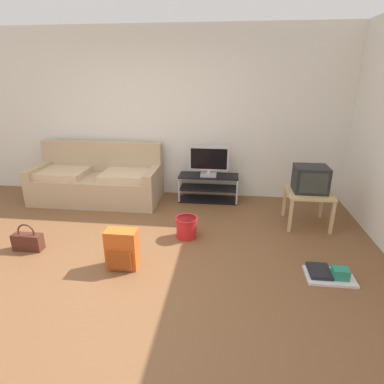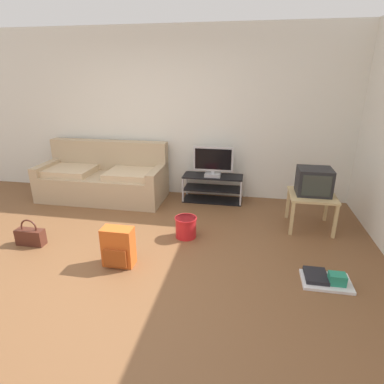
{
  "view_description": "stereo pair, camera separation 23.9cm",
  "coord_description": "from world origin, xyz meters",
  "px_view_note": "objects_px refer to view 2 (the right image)",
  "views": [
    {
      "loc": [
        1.14,
        -2.83,
        1.97
      ],
      "look_at": [
        0.69,
        0.98,
        0.55
      ],
      "focal_mm": 29.83,
      "sensor_mm": 36.0,
      "label": 1
    },
    {
      "loc": [
        1.38,
        -2.8,
        1.97
      ],
      "look_at": [
        0.69,
        0.98,
        0.55
      ],
      "focal_mm": 29.83,
      "sensor_mm": 36.0,
      "label": 2
    }
  ],
  "objects_px": {
    "crt_tv": "(314,181)",
    "floor_tray": "(326,279)",
    "handbag": "(30,236)",
    "tv_stand": "(213,188)",
    "side_table": "(312,199)",
    "backpack": "(118,247)",
    "cleaning_bucket": "(186,226)",
    "flat_tv": "(213,162)",
    "couch": "(104,179)"
  },
  "relations": [
    {
      "from": "couch",
      "to": "cleaning_bucket",
      "type": "distance_m",
      "value": 2.01
    },
    {
      "from": "side_table",
      "to": "backpack",
      "type": "xyz_separation_m",
      "value": [
        -2.2,
        -1.33,
        -0.2
      ]
    },
    {
      "from": "tv_stand",
      "to": "crt_tv",
      "type": "distance_m",
      "value": 1.65
    },
    {
      "from": "crt_tv",
      "to": "floor_tray",
      "type": "distance_m",
      "value": 1.43
    },
    {
      "from": "couch",
      "to": "floor_tray",
      "type": "distance_m",
      "value": 3.72
    },
    {
      "from": "tv_stand",
      "to": "backpack",
      "type": "distance_m",
      "value": 2.22
    },
    {
      "from": "couch",
      "to": "side_table",
      "type": "height_order",
      "value": "couch"
    },
    {
      "from": "couch",
      "to": "cleaning_bucket",
      "type": "bearing_deg",
      "value": -35.08
    },
    {
      "from": "flat_tv",
      "to": "cleaning_bucket",
      "type": "height_order",
      "value": "flat_tv"
    },
    {
      "from": "side_table",
      "to": "floor_tray",
      "type": "xyz_separation_m",
      "value": [
        -0.02,
        -1.27,
        -0.38
      ]
    },
    {
      "from": "handbag",
      "to": "cleaning_bucket",
      "type": "xyz_separation_m",
      "value": [
        1.84,
        0.54,
        0.03
      ]
    },
    {
      "from": "backpack",
      "to": "crt_tv",
      "type": "bearing_deg",
      "value": 28.14
    },
    {
      "from": "floor_tray",
      "to": "flat_tv",
      "type": "bearing_deg",
      "value": 124.84
    },
    {
      "from": "floor_tray",
      "to": "side_table",
      "type": "bearing_deg",
      "value": 88.98
    },
    {
      "from": "handbag",
      "to": "tv_stand",
      "type": "bearing_deg",
      "value": 42.5
    },
    {
      "from": "floor_tray",
      "to": "handbag",
      "type": "bearing_deg",
      "value": 177.2
    },
    {
      "from": "crt_tv",
      "to": "cleaning_bucket",
      "type": "height_order",
      "value": "crt_tv"
    },
    {
      "from": "tv_stand",
      "to": "flat_tv",
      "type": "distance_m",
      "value": 0.45
    },
    {
      "from": "flat_tv",
      "to": "backpack",
      "type": "xyz_separation_m",
      "value": [
        -0.78,
        -2.05,
        -0.45
      ]
    },
    {
      "from": "backpack",
      "to": "handbag",
      "type": "distance_m",
      "value": 1.27
    },
    {
      "from": "backpack",
      "to": "cleaning_bucket",
      "type": "distance_m",
      "value": 0.97
    },
    {
      "from": "flat_tv",
      "to": "backpack",
      "type": "distance_m",
      "value": 2.24
    },
    {
      "from": "couch",
      "to": "cleaning_bucket",
      "type": "relative_size",
      "value": 7.3
    },
    {
      "from": "handbag",
      "to": "flat_tv",
      "type": "bearing_deg",
      "value": 42.16
    },
    {
      "from": "tv_stand",
      "to": "backpack",
      "type": "height_order",
      "value": "backpack"
    },
    {
      "from": "cleaning_bucket",
      "to": "flat_tv",
      "type": "bearing_deg",
      "value": 81.85
    },
    {
      "from": "flat_tv",
      "to": "side_table",
      "type": "xyz_separation_m",
      "value": [
        1.41,
        -0.72,
        -0.25
      ]
    },
    {
      "from": "cleaning_bucket",
      "to": "side_table",
      "type": "bearing_deg",
      "value": 19.59
    },
    {
      "from": "side_table",
      "to": "floor_tray",
      "type": "bearing_deg",
      "value": -91.02
    },
    {
      "from": "crt_tv",
      "to": "handbag",
      "type": "xyz_separation_m",
      "value": [
        -3.44,
        -1.12,
        -0.55
      ]
    },
    {
      "from": "side_table",
      "to": "crt_tv",
      "type": "bearing_deg",
      "value": 90.0
    },
    {
      "from": "crt_tv",
      "to": "floor_tray",
      "type": "height_order",
      "value": "crt_tv"
    },
    {
      "from": "side_table",
      "to": "cleaning_bucket",
      "type": "relative_size",
      "value": 2.09
    },
    {
      "from": "handbag",
      "to": "crt_tv",
      "type": "bearing_deg",
      "value": 18.1
    },
    {
      "from": "flat_tv",
      "to": "handbag",
      "type": "bearing_deg",
      "value": -137.84
    },
    {
      "from": "backpack",
      "to": "side_table",
      "type": "bearing_deg",
      "value": 27.83
    },
    {
      "from": "tv_stand",
      "to": "cleaning_bucket",
      "type": "height_order",
      "value": "tv_stand"
    },
    {
      "from": "side_table",
      "to": "floor_tray",
      "type": "distance_m",
      "value": 1.33
    },
    {
      "from": "couch",
      "to": "handbag",
      "type": "xyz_separation_m",
      "value": [
        -0.2,
        -1.69,
        -0.22
      ]
    },
    {
      "from": "couch",
      "to": "flat_tv",
      "type": "xyz_separation_m",
      "value": [
        1.82,
        0.15,
        0.34
      ]
    },
    {
      "from": "side_table",
      "to": "handbag",
      "type": "bearing_deg",
      "value": -162.15
    },
    {
      "from": "cleaning_bucket",
      "to": "handbag",
      "type": "bearing_deg",
      "value": -163.69
    },
    {
      "from": "crt_tv",
      "to": "cleaning_bucket",
      "type": "relative_size",
      "value": 1.54
    },
    {
      "from": "tv_stand",
      "to": "crt_tv",
      "type": "bearing_deg",
      "value": -27.33
    },
    {
      "from": "side_table",
      "to": "crt_tv",
      "type": "distance_m",
      "value": 0.24
    },
    {
      "from": "side_table",
      "to": "handbag",
      "type": "distance_m",
      "value": 3.62
    },
    {
      "from": "side_table",
      "to": "floor_tray",
      "type": "height_order",
      "value": "side_table"
    },
    {
      "from": "crt_tv",
      "to": "floor_tray",
      "type": "relative_size",
      "value": 0.9
    },
    {
      "from": "tv_stand",
      "to": "floor_tray",
      "type": "relative_size",
      "value": 2.0
    },
    {
      "from": "side_table",
      "to": "backpack",
      "type": "relative_size",
      "value": 1.34
    }
  ]
}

